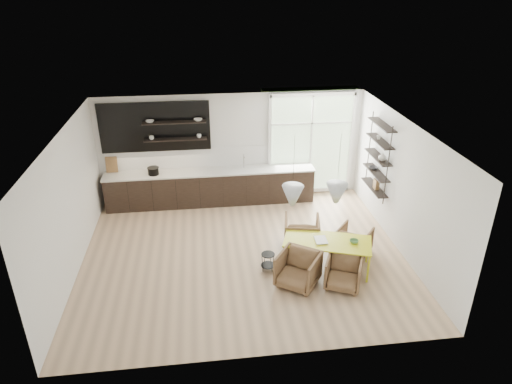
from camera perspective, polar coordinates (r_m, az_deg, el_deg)
name	(u,v)px	position (r m, az deg, el deg)	size (l,w,h in m)	color
room	(263,174)	(10.55, 0.88, 2.30)	(7.02, 6.01, 2.91)	#CFAB85
kitchen_run	(207,182)	(12.27, -6.10, 1.21)	(5.54, 0.69, 2.75)	black
right_shelving	(378,159)	(11.25, 15.03, 3.97)	(0.26, 1.22, 1.90)	black
dining_table	(327,243)	(9.62, 8.91, -6.27)	(1.95, 1.33, 0.65)	yellow
armchair_back_left	(302,232)	(10.38, 5.72, -5.05)	(0.77, 0.80, 0.73)	brown
armchair_back_right	(354,241)	(10.36, 12.18, -5.95)	(0.66, 0.68, 0.62)	brown
armchair_front_left	(298,269)	(9.18, 5.28, -9.62)	(0.75, 0.78, 0.71)	brown
armchair_front_right	(343,273)	(9.29, 10.88, -9.85)	(0.68, 0.70, 0.64)	brown
wire_stool	(268,260)	(9.63, 1.51, -8.43)	(0.30, 0.30, 0.38)	black
table_book	(315,240)	(9.54, 7.37, -6.02)	(0.25, 0.33, 0.03)	white
table_bowl	(354,241)	(9.62, 12.15, -6.05)	(0.18, 0.18, 0.06)	#52864C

